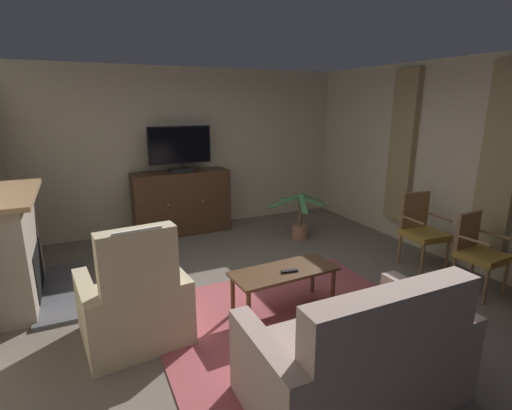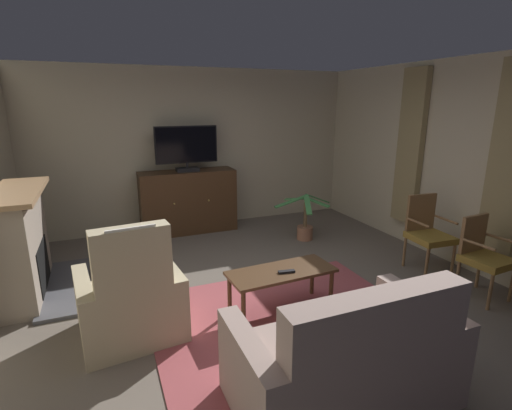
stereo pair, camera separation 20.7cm
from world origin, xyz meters
name	(u,v)px [view 1 (the left image)]	position (x,y,z in m)	size (l,w,h in m)	color
ground_plane	(266,297)	(0.00, 0.00, -0.02)	(6.08, 6.33, 0.04)	#665B51
wall_back	(191,149)	(0.00, 2.91, 1.34)	(6.08, 0.10, 2.68)	#B2A88E
wall_right_with_window	(452,162)	(2.79, 0.00, 1.34)	(0.10, 6.33, 2.68)	#BBB095
curtain_panel_near	(500,160)	(2.68, -0.70, 1.48)	(0.10, 0.44, 2.25)	#8E7F56
curtain_panel_far	(402,147)	(2.68, 0.80, 1.48)	(0.10, 0.44, 2.25)	#8E7F56
rug_central	(290,319)	(-0.01, -0.54, 0.01)	(2.60, 2.11, 0.01)	#9E474C
fireplace	(18,250)	(-2.46, 1.08, 0.58)	(0.84, 1.53, 1.22)	#4C4C51
tv_cabinet	(182,204)	(-0.28, 2.56, 0.50)	(1.56, 0.51, 1.04)	black
television	(180,148)	(-0.28, 2.51, 1.42)	(1.00, 0.20, 0.73)	black
coffee_table	(284,275)	(0.02, -0.36, 0.41)	(1.12, 0.51, 0.47)	#4C331E
tv_remote	(290,271)	(0.04, -0.43, 0.48)	(0.17, 0.05, 0.02)	black
sofa_floral	(357,359)	(-0.11, -1.67, 0.34)	(1.59, 0.88, 1.01)	#A3897F
armchair_near_window	(135,305)	(-1.45, -0.23, 0.35)	(0.97, 0.92, 1.17)	tan
side_chair_tucked_against_wall	(478,250)	(2.22, -0.90, 0.50)	(0.48, 0.47, 0.91)	olive
side_chair_nearest_door	(422,228)	(2.23, -0.10, 0.52)	(0.50, 0.51, 0.97)	olive
potted_plant_on_hearth_side	(300,224)	(1.33, 1.46, 0.25)	(0.97, 0.89, 0.74)	#99664C
cat	(143,261)	(-1.14, 1.36, 0.10)	(0.51, 0.52, 0.21)	beige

